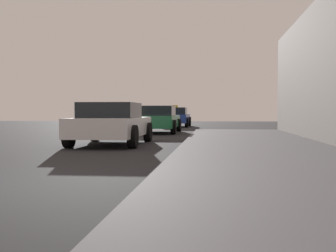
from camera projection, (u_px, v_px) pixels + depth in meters
The scene contains 4 objects.
sidewalk at pixel (311, 191), 5.13m from camera, with size 4.00×32.00×0.15m, color #5B5B60.
car_white at pixel (112, 123), 13.32m from camera, with size 2.02×4.22×1.27m.
car_green at pixel (158, 119), 20.73m from camera, with size 1.95×4.44×1.27m.
car_blue at pixel (175, 117), 29.15m from camera, with size 1.93×4.43×1.43m.
Camera 1 is at (2.87, -5.25, 1.00)m, focal length 46.95 mm.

